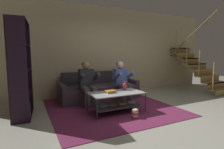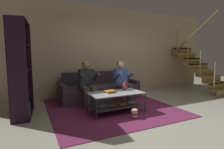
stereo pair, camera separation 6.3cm
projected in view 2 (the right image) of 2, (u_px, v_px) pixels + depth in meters
name	position (u px, v px, depth m)	size (l,w,h in m)	color
ground	(154.00, 114.00, 3.95)	(16.80, 16.80, 0.00)	#A6A797
back_partition	(109.00, 51.00, 5.98)	(8.40, 0.12, 2.90)	tan
staircase_run	(196.00, 63.00, 6.60)	(0.99, 2.43, 2.72)	#A48548
couch	(99.00, 90.00, 5.31)	(2.33, 0.90, 0.81)	#3D323D
person_seated_left	(88.00, 82.00, 4.57)	(0.50, 0.58, 1.17)	#58554B
person_seated_right	(122.00, 80.00, 5.01)	(0.50, 0.58, 1.15)	#57484A
coffee_table	(116.00, 99.00, 4.07)	(1.24, 0.65, 0.47)	silver
area_rug	(108.00, 105.00, 4.61)	(3.00, 3.29, 0.01)	#6E2449
vase	(125.00, 86.00, 4.29)	(0.12, 0.12, 0.22)	#93313C
book_stack	(110.00, 92.00, 4.02)	(0.25, 0.20, 0.06)	#9A6F4D
bookshelf	(19.00, 78.00, 3.73)	(0.45, 1.08, 2.06)	black
popcorn_tub	(134.00, 113.00, 3.69)	(0.15, 0.15, 0.21)	red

